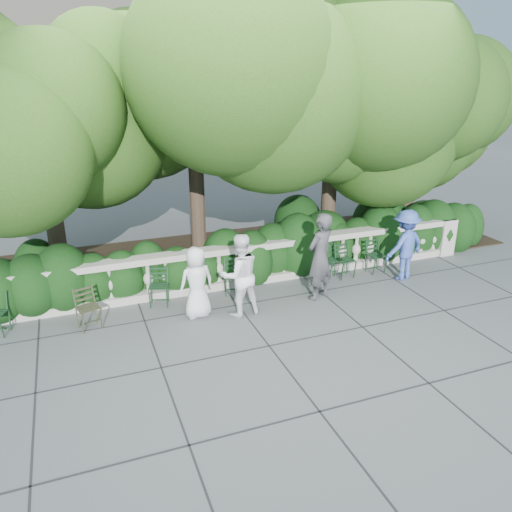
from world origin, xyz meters
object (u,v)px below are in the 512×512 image
object	(u,v)px
chair_f	(379,274)
chair_weathered	(93,331)
chair_c	(159,308)
person_older_blue	(405,245)
person_woman_grey	(320,257)
person_businessman	(197,282)
chair_b	(234,297)
person_casual_man	(240,275)
chair_e	(347,279)
chair_d	(335,279)

from	to	relation	value
chair_f	chair_weathered	distance (m)	6.86
chair_c	person_older_blue	world-z (taller)	person_older_blue
chair_weathered	person_woman_grey	distance (m)	4.91
chair_c	person_businessman	size ratio (longest dim) A/B	0.56
chair_b	person_casual_man	xyz separation A→B (m)	(-0.14, -0.81, 0.87)
chair_f	person_casual_man	size ratio (longest dim) A/B	0.48
person_woman_grey	chair_e	bearing A→B (deg)	-174.13
chair_b	person_older_blue	bearing A→B (deg)	7.48
chair_b	chair_f	xyz separation A→B (m)	(3.78, -0.04, 0.00)
chair_weathered	person_businessman	size ratio (longest dim) A/B	0.56
person_businessman	person_older_blue	world-z (taller)	person_older_blue
chair_b	chair_c	bearing A→B (deg)	-167.51
person_woman_grey	person_casual_man	bearing A→B (deg)	-21.07
person_businessman	chair_c	bearing A→B (deg)	-51.08
chair_b	person_casual_man	size ratio (longest dim) A/B	0.48
chair_e	chair_f	distance (m)	0.90
chair_d	person_older_blue	distance (m)	1.83
chair_d	person_businessman	distance (m)	3.75
chair_e	chair_f	world-z (taller)	same
chair_b	chair_c	world-z (taller)	same
chair_b	chair_e	world-z (taller)	same
chair_d	person_casual_man	distance (m)	3.03
person_woman_grey	person_casual_man	xyz separation A→B (m)	(-1.87, -0.10, -0.11)
person_woman_grey	chair_c	bearing A→B (deg)	-36.52
chair_e	chair_f	xyz separation A→B (m)	(0.90, 0.01, 0.00)
person_casual_man	person_older_blue	xyz separation A→B (m)	(4.28, 0.35, -0.01)
chair_f	person_woman_grey	bearing A→B (deg)	-168.03
chair_c	person_businessman	xyz separation A→B (m)	(0.69, -0.63, 0.75)
chair_d	chair_weathered	bearing A→B (deg)	177.96
chair_d	person_casual_man	size ratio (longest dim) A/B	0.48
person_woman_grey	chair_b	bearing A→B (deg)	-46.35
chair_f	person_casual_man	world-z (taller)	person_casual_man
chair_d	chair_f	distance (m)	1.16
chair_c	chair_f	xyz separation A→B (m)	(5.46, -0.08, 0.00)
person_casual_man	chair_c	bearing A→B (deg)	-31.28
chair_f	person_woman_grey	size ratio (longest dim) A/B	0.43
chair_b	chair_d	size ratio (longest dim) A/B	1.00
person_businessman	person_casual_man	size ratio (longest dim) A/B	0.86
chair_weathered	chair_c	bearing A→B (deg)	5.51
chair_b	person_woman_grey	distance (m)	2.12
chair_weathered	person_casual_man	size ratio (longest dim) A/B	0.48
chair_e	person_older_blue	distance (m)	1.58
chair_e	person_older_blue	size ratio (longest dim) A/B	0.49
chair_c	person_businessman	bearing A→B (deg)	-25.65
chair_weathered	person_older_blue	xyz separation A→B (m)	(7.21, 0.02, 0.86)
chair_d	person_older_blue	bearing A→B (deg)	-27.57
chair_weathered	chair_e	bearing A→B (deg)	-10.96
chair_f	chair_weathered	world-z (taller)	same
chair_b	chair_c	xyz separation A→B (m)	(-1.68, 0.04, 0.00)
chair_d	chair_f	xyz separation A→B (m)	(1.15, -0.12, 0.00)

